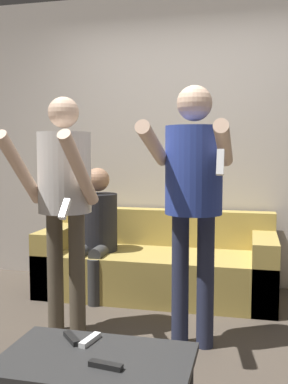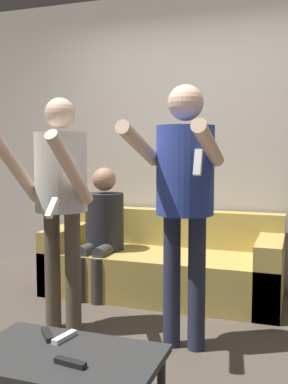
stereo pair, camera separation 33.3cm
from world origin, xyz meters
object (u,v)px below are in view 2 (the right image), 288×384
(person_standing_left, at_px, (60,187))
(person_seated, at_px, (102,226))
(remote_near, at_px, (70,363))
(remote_mid, at_px, (48,335))
(person_standing_right, at_px, (184,184))
(couch, at_px, (163,266))
(remote_far, at_px, (65,337))
(coffee_table, at_px, (65,362))

(person_standing_left, height_order, person_seated, person_standing_left)
(remote_near, relative_size, remote_mid, 1.13)
(person_standing_left, relative_size, person_seated, 1.45)
(remote_near, bearing_deg, person_standing_right, 77.77)
(couch, bearing_deg, person_standing_left, -113.32)
(couch, relative_size, remote_far, 13.01)
(remote_near, bearing_deg, coffee_table, 131.36)
(person_seated, distance_m, remote_near, 2.06)
(person_seated, relative_size, remote_near, 7.20)
(person_standing_left, height_order, person_standing_right, person_standing_right)
(person_standing_right, relative_size, coffee_table, 1.93)
(couch, height_order, remote_mid, couch)
(remote_mid, distance_m, remote_far, 0.09)
(person_standing_left, distance_m, remote_near, 1.40)
(person_standing_left, distance_m, remote_mid, 1.13)
(coffee_table, xyz_separation_m, remote_mid, (-0.17, 0.14, 0.05))
(couch, height_order, person_seated, person_seated)
(person_seated, xyz_separation_m, remote_far, (0.57, -1.69, -0.24))
(person_standing_right, bearing_deg, remote_far, -114.67)
(coffee_table, relative_size, remote_mid, 6.29)
(person_standing_right, bearing_deg, couch, 113.32)
(person_standing_left, xyz_separation_m, remote_far, (0.49, -0.83, -0.65))
(couch, distance_m, person_standing_left, 1.33)
(person_standing_right, relative_size, person_seated, 1.49)
(person_standing_left, xyz_separation_m, person_standing_right, (0.87, -0.00, 0.04))
(remote_near, bearing_deg, person_standing_left, 121.21)
(coffee_table, height_order, remote_mid, remote_mid)
(couch, relative_size, coffee_table, 2.35)
(remote_mid, relative_size, remote_far, 0.88)
(person_seated, bearing_deg, person_standing_left, -84.63)
(person_standing_left, height_order, remote_near, person_standing_left)
(person_standing_left, bearing_deg, coffee_table, -59.81)
(person_seated, distance_m, coffee_table, 1.96)
(person_seated, height_order, remote_far, person_seated)
(remote_mid, bearing_deg, person_standing_left, 115.32)
(remote_near, bearing_deg, remote_far, 124.17)
(person_seated, bearing_deg, person_standing_right, -42.22)
(coffee_table, xyz_separation_m, remote_far, (-0.08, 0.14, 0.05))
(couch, xyz_separation_m, remote_near, (0.21, -2.06, 0.10))
(person_seated, bearing_deg, remote_near, -69.39)
(remote_mid, bearing_deg, remote_far, 1.42)
(person_standing_right, distance_m, coffee_table, 1.26)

